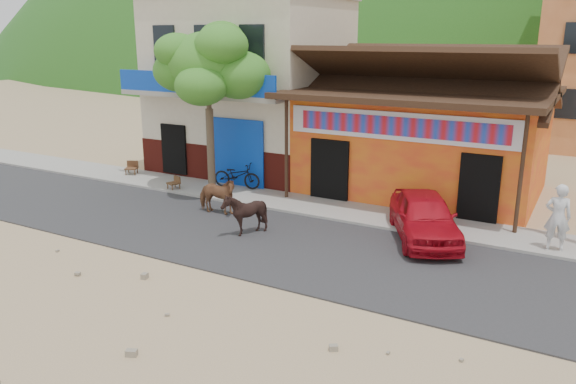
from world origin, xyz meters
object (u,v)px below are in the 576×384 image
(cow_tan, at_px, (217,196))
(red_car, at_px, (424,216))
(tree, at_px, (209,109))
(cafe_chair_right, at_px, (131,162))
(cow_dark, at_px, (245,214))
(cafe_chair_left, at_px, (173,178))
(scooter, at_px, (237,175))
(pedestrian, at_px, (558,217))

(cow_tan, distance_m, red_car, 6.57)
(tree, height_order, cafe_chair_right, tree)
(cow_tan, bearing_deg, cafe_chair_right, 62.31)
(tree, distance_m, cow_dark, 5.33)
(cafe_chair_left, bearing_deg, red_car, 15.19)
(red_car, bearing_deg, scooter, 139.72)
(cow_tan, relative_size, red_car, 0.37)
(cow_dark, relative_size, red_car, 0.32)
(tree, height_order, pedestrian, tree)
(cow_dark, height_order, scooter, cow_dark)
(cafe_chair_right, bearing_deg, scooter, -23.36)
(red_car, distance_m, pedestrian, 3.43)
(scooter, relative_size, cafe_chair_right, 1.86)
(cafe_chair_left, distance_m, cafe_chair_right, 3.14)
(cow_dark, bearing_deg, tree, -150.58)
(cow_tan, distance_m, cafe_chair_right, 6.52)
(scooter, bearing_deg, tree, 130.94)
(pedestrian, bearing_deg, red_car, 3.22)
(cow_dark, distance_m, cafe_chair_left, 5.61)
(red_car, bearing_deg, cafe_chair_left, 149.74)
(tree, bearing_deg, cafe_chair_left, -160.35)
(tree, distance_m, pedestrian, 11.70)
(tree, xyz_separation_m, cow_tan, (1.66, -1.97, -2.47))
(cow_tan, relative_size, cafe_chair_right, 1.47)
(cow_dark, relative_size, scooter, 0.69)
(cow_tan, relative_size, pedestrian, 0.81)
(cow_dark, bearing_deg, red_car, 96.42)
(cow_tan, xyz_separation_m, cafe_chair_left, (-3.06, 1.47, -0.11))
(red_car, bearing_deg, tree, 145.74)
(cow_tan, xyz_separation_m, red_car, (6.49, 0.97, 0.06))
(cow_tan, height_order, red_car, red_car)
(tree, distance_m, red_car, 8.57)
(pedestrian, xyz_separation_m, cafe_chair_right, (-15.91, 0.72, -0.41))
(red_car, bearing_deg, pedestrian, -15.39)
(tree, bearing_deg, pedestrian, -1.47)
(cow_dark, distance_m, pedestrian, 8.48)
(cafe_chair_left, bearing_deg, cafe_chair_right, -178.89)
(scooter, bearing_deg, cow_tan, -168.90)
(cow_tan, bearing_deg, cafe_chair_left, 58.20)
(cow_tan, xyz_separation_m, pedestrian, (9.84, 1.67, 0.37))
(scooter, relative_size, cafe_chair_left, 2.16)
(cow_tan, height_order, pedestrian, pedestrian)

